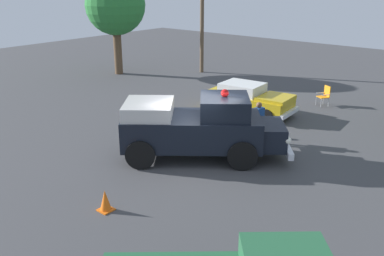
{
  "coord_description": "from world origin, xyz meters",
  "views": [
    {
      "loc": [
        -8.96,
        11.1,
        6.31
      ],
      "look_at": [
        0.28,
        -0.08,
        1.14
      ],
      "focal_mm": 39.98,
      "sensor_mm": 36.0,
      "label": 1
    }
  ],
  "objects": [
    {
      "name": "lawn_chair_by_car",
      "position": [
        -0.7,
        -9.62,
        0.59
      ],
      "size": [
        0.68,
        0.68,
        1.02
      ],
      "color": "#B7BABF",
      "rests_on": "ground"
    },
    {
      "name": "spectator_standing",
      "position": [
        -0.78,
        -2.92,
        0.96
      ],
      "size": [
        0.34,
        0.65,
        1.68
      ],
      "color": "#2D334C",
      "rests_on": "ground"
    },
    {
      "name": "traffic_cone",
      "position": [
        -0.25,
        4.42,
        0.31
      ],
      "size": [
        0.4,
        0.4,
        0.64
      ],
      "color": "orange",
      "rests_on": "ground"
    },
    {
      "name": "ground_plane",
      "position": [
        0.0,
        0.0,
        0.0
      ],
      "size": [
        60.0,
        60.0,
        0.0
      ],
      "primitive_type": "plane",
      "color": "#424244"
    },
    {
      "name": "vintage_fire_truck",
      "position": [
        0.1,
        -0.23,
        1.2
      ],
      "size": [
        6.02,
        5.38,
        2.59
      ],
      "color": "black",
      "rests_on": "ground"
    },
    {
      "name": "utility_pole",
      "position": [
        9.22,
        -11.94,
        3.85
      ],
      "size": [
        0.79,
        1.61,
        7.4
      ],
      "color": "brown",
      "rests_on": "ground"
    },
    {
      "name": "spectator_seated",
      "position": [
        0.78,
        -3.06,
        0.7
      ],
      "size": [
        0.5,
        0.61,
        1.29
      ],
      "color": "#383842",
      "rests_on": "ground"
    },
    {
      "name": "classic_hot_rod",
      "position": [
        1.6,
        -5.93,
        0.75
      ],
      "size": [
        4.5,
        2.23,
        1.46
      ],
      "color": "black",
      "rests_on": "ground"
    },
    {
      "name": "lawn_chair_spare",
      "position": [
        3.37,
        -2.21,
        0.59
      ],
      "size": [
        0.69,
        0.69,
        1.02
      ],
      "color": "#B7BABF",
      "rests_on": "ground"
    },
    {
      "name": "lawn_chair_near_truck",
      "position": [
        0.74,
        -2.93,
        0.59
      ],
      "size": [
        0.61,
        0.61,
        1.02
      ],
      "color": "#B7BABF",
      "rests_on": "ground"
    },
    {
      "name": "oak_tree_left",
      "position": [
        13.28,
        -7.95,
        4.51
      ],
      "size": [
        3.92,
        3.92,
        6.52
      ],
      "color": "brown",
      "rests_on": "ground"
    }
  ]
}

